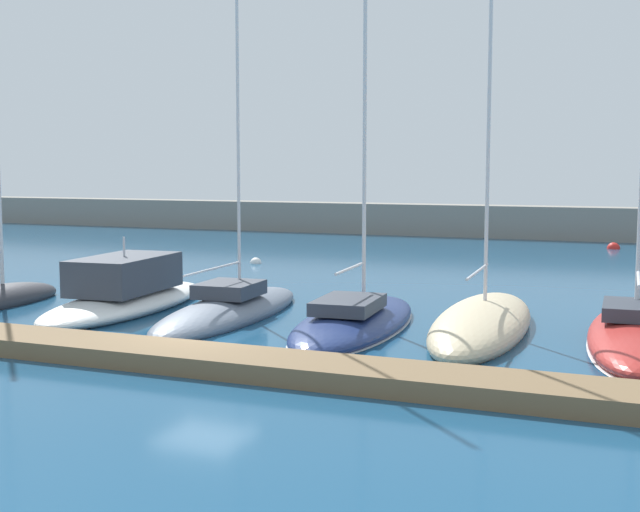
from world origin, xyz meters
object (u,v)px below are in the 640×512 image
object	(u,v)px
sailboat_navy_fourth	(355,320)
sailboat_red_sixth	(636,333)
motorboat_white_second	(127,293)
sailboat_slate_third	(230,310)
sailboat_sand_fifth	(482,323)
mooring_buoy_white	(256,263)
mooring_buoy_red	(613,249)

from	to	relation	value
sailboat_navy_fourth	sailboat_red_sixth	distance (m)	8.31
motorboat_white_second	sailboat_red_sixth	world-z (taller)	sailboat_red_sixth
motorboat_white_second	sailboat_slate_third	xyz separation A→B (m)	(4.11, 0.03, -0.36)
motorboat_white_second	sailboat_sand_fifth	xyz separation A→B (m)	(12.52, 0.70, -0.32)
sailboat_navy_fourth	sailboat_sand_fifth	xyz separation A→B (m)	(3.82, 0.95, 0.02)
sailboat_sand_fifth	motorboat_white_second	bearing A→B (deg)	89.98
motorboat_white_second	mooring_buoy_white	world-z (taller)	motorboat_white_second
sailboat_slate_third	mooring_buoy_red	bearing A→B (deg)	-22.55
mooring_buoy_red	mooring_buoy_white	size ratio (longest dim) A/B	1.28
sailboat_navy_fourth	mooring_buoy_red	distance (m)	31.17
sailboat_slate_third	sailboat_sand_fifth	bearing A→B (deg)	-88.96
sailboat_navy_fourth	mooring_buoy_red	xyz separation A→B (m)	(5.89, 30.60, -0.26)
sailboat_navy_fourth	sailboat_red_sixth	size ratio (longest dim) A/B	1.08
sailboat_sand_fifth	mooring_buoy_red	bearing A→B (deg)	-7.21
sailboat_navy_fourth	mooring_buoy_red	bearing A→B (deg)	-15.38
sailboat_navy_fourth	sailboat_slate_third	bearing A→B (deg)	82.04
mooring_buoy_white	motorboat_white_second	bearing A→B (deg)	-81.04
mooring_buoy_red	mooring_buoy_white	distance (m)	23.04
sailboat_red_sixth	motorboat_white_second	bearing A→B (deg)	90.02
mooring_buoy_red	mooring_buoy_white	xyz separation A→B (m)	(-16.91, -15.65, 0.00)
motorboat_white_second	sailboat_red_sixth	bearing A→B (deg)	-92.34
sailboat_navy_fourth	mooring_buoy_white	bearing A→B (deg)	31.89
motorboat_white_second	sailboat_red_sixth	distance (m)	16.97
sailboat_red_sixth	mooring_buoy_red	world-z (taller)	sailboat_red_sixth
sailboat_red_sixth	sailboat_sand_fifth	bearing A→B (deg)	87.86
sailboat_slate_third	sailboat_sand_fifth	distance (m)	8.44
mooring_buoy_red	sailboat_red_sixth	bearing A→B (deg)	-85.44
sailboat_slate_third	mooring_buoy_red	size ratio (longest dim) A/B	20.41
sailboat_slate_third	mooring_buoy_white	xyz separation A→B (m)	(-6.43, 14.68, -0.25)
sailboat_sand_fifth	mooring_buoy_white	xyz separation A→B (m)	(-14.84, 14.01, -0.29)
motorboat_white_second	sailboat_sand_fifth	bearing A→B (deg)	-91.58
sailboat_sand_fifth	sailboat_red_sixth	bearing A→B (deg)	-92.95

